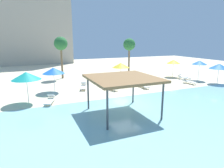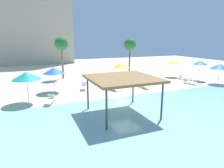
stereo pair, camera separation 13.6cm
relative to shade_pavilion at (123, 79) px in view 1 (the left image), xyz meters
name	(u,v)px [view 1 (the left image)]	position (x,y,z in m)	size (l,w,h in m)	color
ground_plane	(125,102)	(1.55, 2.54, -2.71)	(80.00, 80.00, 0.00)	beige
lagoon_water	(161,124)	(1.55, -2.71, -2.69)	(44.00, 13.50, 0.04)	#8CC6CC
shade_pavilion	(123,79)	(0.00, 0.00, 0.00)	(4.83, 4.83, 2.87)	#42474C
beach_umbrella_teal_1	(26,76)	(-6.54, 5.75, -0.25)	(2.49, 2.49, 2.81)	silver
beach_umbrella_blue_2	(219,66)	(15.91, 4.61, -0.46)	(2.40, 2.40, 2.58)	silver
beach_umbrella_blue_3	(53,71)	(-3.87, 8.77, -0.38)	(2.33, 2.33, 2.65)	silver
beach_umbrella_yellow_4	(121,65)	(4.15, 8.91, -0.24)	(2.12, 2.12, 2.76)	silver
beach_umbrella_blue_5	(200,63)	(15.41, 7.27, -0.25)	(2.01, 2.01, 2.74)	silver
beach_umbrella_yellow_6	(173,62)	(13.91, 10.80, -0.42)	(2.03, 2.03, 2.57)	silver
lounge_chair_0	(111,87)	(2.04, 7.13, -2.38)	(1.10, 1.99, 0.74)	white
lounge_chair_1	(143,85)	(5.98, 6.53, -2.38)	(0.77, 1.94, 0.74)	white
lounge_chair_2	(83,86)	(-0.69, 8.68, -2.38)	(1.18, 1.99, 0.74)	white
lounge_chair_3	(189,81)	(12.55, 6.12, -2.38)	(0.77, 1.94, 0.74)	white
lounge_chair_4	(184,77)	(14.01, 8.56, -2.38)	(1.40, 1.96, 0.74)	white
lounge_chair_5	(50,100)	(-4.79, 4.84, -2.38)	(1.19, 1.99, 0.74)	white
lounge_chair_6	(149,78)	(8.90, 9.64, -2.38)	(0.62, 1.90, 0.74)	white
palm_tree_0	(61,44)	(-1.82, 16.11, 2.16)	(1.90, 1.90, 5.96)	brown
palm_tree_1	(129,45)	(8.64, 15.18, 1.96)	(1.90, 1.90, 5.74)	brown
hotel_block_0	(29,16)	(-5.21, 37.92, 8.08)	(17.84, 8.51, 21.59)	#B2A893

